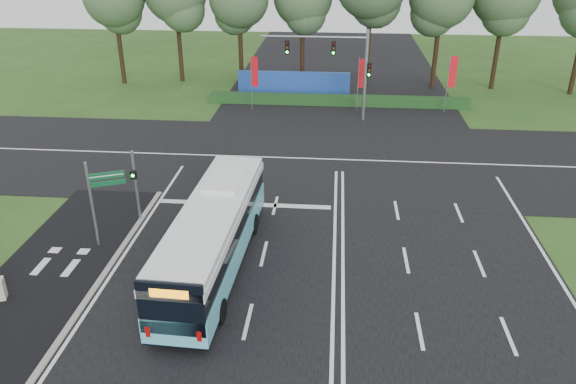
# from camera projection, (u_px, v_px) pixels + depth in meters

# --- Properties ---
(ground) EXTENTS (120.00, 120.00, 0.00)m
(ground) POSITION_uv_depth(u_px,v_px,m) (334.00, 258.00, 26.09)
(ground) COLOR #294E1A
(ground) RESTS_ON ground
(road_main) EXTENTS (20.00, 120.00, 0.04)m
(road_main) POSITION_uv_depth(u_px,v_px,m) (334.00, 257.00, 26.08)
(road_main) COLOR black
(road_main) RESTS_ON ground
(road_cross) EXTENTS (120.00, 14.00, 0.05)m
(road_cross) POSITION_uv_depth(u_px,v_px,m) (336.00, 160.00, 36.87)
(road_cross) COLOR black
(road_cross) RESTS_ON ground
(bike_path) EXTENTS (5.00, 18.00, 0.06)m
(bike_path) POSITION_uv_depth(u_px,v_px,m) (45.00, 280.00, 24.36)
(bike_path) COLOR black
(bike_path) RESTS_ON ground
(kerb_strip) EXTENTS (0.25, 18.00, 0.12)m
(kerb_strip) POSITION_uv_depth(u_px,v_px,m) (99.00, 283.00, 24.16)
(kerb_strip) COLOR gray
(kerb_strip) RESTS_ON ground
(city_bus) EXTENTS (2.95, 11.86, 3.38)m
(city_bus) POSITION_uv_depth(u_px,v_px,m) (214.00, 235.00, 24.59)
(city_bus) COLOR #5ABDD1
(city_bus) RESTS_ON ground
(pedestrian_signal) EXTENTS (0.33, 0.43, 3.85)m
(pedestrian_signal) POSITION_uv_depth(u_px,v_px,m) (135.00, 183.00, 28.51)
(pedestrian_signal) COLOR gray
(pedestrian_signal) RESTS_ON ground
(street_sign) EXTENTS (1.58, 0.73, 4.35)m
(street_sign) POSITION_uv_depth(u_px,v_px,m) (99.00, 194.00, 25.98)
(street_sign) COLOR gray
(street_sign) RESTS_ON ground
(banner_flag_left) EXTENTS (0.63, 0.29, 4.53)m
(banner_flag_left) POSITION_uv_depth(u_px,v_px,m) (254.00, 75.00, 45.52)
(banner_flag_left) COLOR gray
(banner_flag_left) RESTS_ON ground
(banner_flag_mid) EXTENTS (0.61, 0.29, 4.38)m
(banner_flag_mid) POSITION_uv_depth(u_px,v_px,m) (361.00, 77.00, 45.42)
(banner_flag_mid) COLOR gray
(banner_flag_mid) RESTS_ON ground
(banner_flag_right) EXTENTS (0.69, 0.16, 4.68)m
(banner_flag_right) POSITION_uv_depth(u_px,v_px,m) (451.00, 76.00, 44.95)
(banner_flag_right) COLOR gray
(banner_flag_right) RESTS_ON ground
(traffic_light_gantry) EXTENTS (8.41, 0.28, 7.00)m
(traffic_light_gantry) POSITION_uv_depth(u_px,v_px,m) (343.00, 61.00, 42.49)
(traffic_light_gantry) COLOR gray
(traffic_light_gantry) RESTS_ON ground
(hedge) EXTENTS (22.00, 1.20, 0.80)m
(hedge) POSITION_uv_depth(u_px,v_px,m) (338.00, 100.00, 47.94)
(hedge) COLOR #153B19
(hedge) RESTS_ON ground
(blue_hoarding) EXTENTS (10.00, 0.30, 2.20)m
(blue_hoarding) POSITION_uv_depth(u_px,v_px,m) (294.00, 84.00, 50.19)
(blue_hoarding) COLOR #1C429C
(blue_hoarding) RESTS_ON ground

